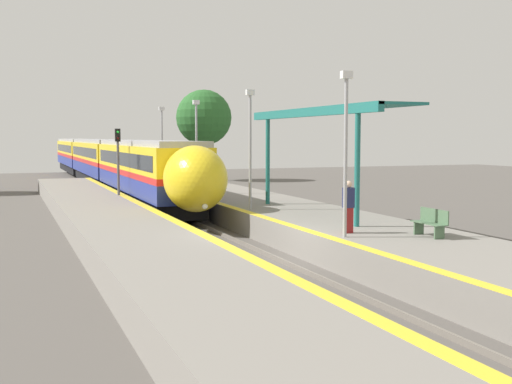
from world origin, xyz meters
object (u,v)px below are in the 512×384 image
object	(u,v)px
train	(103,159)
lamppost_far	(196,140)
platform_bench	(431,222)
lamppost_mid	(250,141)
lamppost_near	(346,143)
lamppost_farthest	(162,140)
person_waiting	(348,206)
railway_signal	(118,162)

from	to	relation	value
train	lamppost_far	bearing A→B (deg)	-83.88
platform_bench	lamppost_mid	bearing A→B (deg)	105.71
lamppost_near	lamppost_far	world-z (taller)	same
lamppost_farthest	person_waiting	bearing A→B (deg)	-88.74
lamppost_mid	railway_signal	bearing A→B (deg)	115.12
person_waiting	lamppost_near	distance (m)	2.29
railway_signal	platform_bench	bearing A→B (deg)	-69.51
train	platform_bench	size ratio (longest dim) A/B	42.81
railway_signal	lamppost_farthest	bearing A→B (deg)	61.44
train	lamppost_far	xyz separation A→B (m)	(2.26, -21.08, 1.72)
train	railway_signal	size ratio (longest dim) A/B	13.17
platform_bench	lamppost_farthest	bearing A→B (deg)	95.72
platform_bench	person_waiting	world-z (taller)	person_waiting
railway_signal	lamppost_mid	size ratio (longest dim) A/B	0.89
train	lamppost_near	size ratio (longest dim) A/B	11.67
lamppost_near	lamppost_far	xyz separation A→B (m)	(0.00, 16.93, 0.00)
platform_bench	lamppost_near	size ratio (longest dim) A/B	0.27
lamppost_mid	lamppost_far	distance (m)	8.46
platform_bench	person_waiting	size ratio (longest dim) A/B	0.82
person_waiting	lamppost_far	xyz separation A→B (m)	(-0.54, 16.19, 2.10)
train	lamppost_far	distance (m)	21.27
lamppost_near	lamppost_farthest	bearing A→B (deg)	90.00
train	lamppost_mid	distance (m)	29.68
train	lamppost_far	world-z (taller)	lamppost_far
lamppost_far	lamppost_farthest	xyz separation A→B (m)	(0.00, 8.46, 0.00)
platform_bench	lamppost_near	bearing A→B (deg)	161.12
lamppost_near	lamppost_mid	bearing A→B (deg)	90.00
platform_bench	lamppost_near	distance (m)	3.77
person_waiting	lamppost_mid	world-z (taller)	lamppost_mid
platform_bench	railway_signal	bearing A→B (deg)	110.49
train	lamppost_farthest	world-z (taller)	lamppost_farthest
person_waiting	lamppost_farthest	bearing A→B (deg)	91.26
railway_signal	lamppost_mid	bearing A→B (deg)	-64.88
lamppost_far	train	bearing A→B (deg)	96.12
lamppost_farthest	lamppost_near	bearing A→B (deg)	-90.00
lamppost_far	lamppost_farthest	bearing A→B (deg)	90.00
lamppost_mid	lamppost_farthest	xyz separation A→B (m)	(0.00, 16.93, 0.00)
train	lamppost_farthest	size ratio (longest dim) A/B	11.67
person_waiting	railway_signal	distance (m)	17.52
railway_signal	lamppost_near	distance (m)	18.11
railway_signal	lamppost_far	distance (m)	4.47
railway_signal	lamppost_near	xyz separation A→B (m)	(4.26, -17.56, 1.19)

